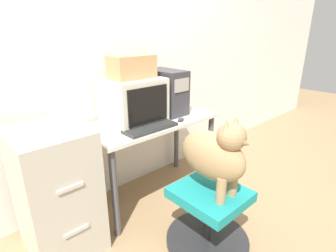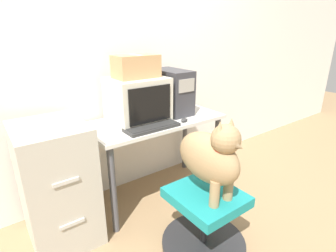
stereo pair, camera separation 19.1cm
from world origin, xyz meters
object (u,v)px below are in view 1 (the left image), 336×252
at_px(crt_monitor, 133,101).
at_px(dog, 215,154).
at_px(pc_tower, 166,92).
at_px(keyboard, 151,128).
at_px(office_chair, 208,218).
at_px(filing_cabinet, 56,191).
at_px(cardboard_box, 132,67).

relative_size(crt_monitor, dog, 0.82).
bearing_deg(pc_tower, keyboard, -146.67).
height_order(keyboard, dog, dog).
bearing_deg(keyboard, office_chair, -83.71).
distance_m(keyboard, filing_cabinet, 0.79).
bearing_deg(keyboard, pc_tower, 33.33).
xyz_separation_m(dog, filing_cabinet, (-0.77, 0.72, -0.28)).
distance_m(crt_monitor, office_chair, 1.07).
height_order(keyboard, cardboard_box, cardboard_box).
bearing_deg(dog, crt_monitor, 93.31).
distance_m(crt_monitor, filing_cabinet, 0.88).
bearing_deg(office_chair, filing_cabinet, 138.05).
distance_m(pc_tower, cardboard_box, 0.45).
xyz_separation_m(filing_cabinet, cardboard_box, (0.73, 0.10, 0.75)).
bearing_deg(filing_cabinet, pc_tower, 5.84).
relative_size(keyboard, office_chair, 0.73).
distance_m(crt_monitor, keyboard, 0.29).
bearing_deg(dog, filing_cabinet, 137.20).
relative_size(pc_tower, keyboard, 0.94).
height_order(crt_monitor, cardboard_box, cardboard_box).
height_order(office_chair, filing_cabinet, filing_cabinet).
height_order(crt_monitor, pc_tower, pc_tower).
xyz_separation_m(pc_tower, keyboard, (-0.38, -0.25, -0.18)).
height_order(crt_monitor, keyboard, crt_monitor).
bearing_deg(crt_monitor, pc_tower, 2.92).
relative_size(crt_monitor, pc_tower, 1.10).
bearing_deg(office_chair, cardboard_box, 93.38).
relative_size(office_chair, cardboard_box, 1.73).
bearing_deg(crt_monitor, office_chair, -86.60).
distance_m(keyboard, office_chair, 0.78).
xyz_separation_m(office_chair, dog, (0.00, -0.02, 0.51)).
height_order(dog, filing_cabinet, dog).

